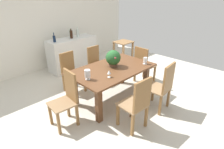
% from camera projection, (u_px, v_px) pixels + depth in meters
% --- Properties ---
extents(ground_plane, '(7.04, 7.04, 0.00)m').
position_uv_depth(ground_plane, '(105.00, 95.00, 4.26)').
color(ground_plane, beige).
extents(back_wall, '(6.40, 0.10, 2.60)m').
position_uv_depth(back_wall, '(45.00, 26.00, 5.37)').
color(back_wall, silver).
rests_on(back_wall, ground).
extents(dining_table, '(1.79, 1.07, 0.76)m').
position_uv_depth(dining_table, '(112.00, 74.00, 3.85)').
color(dining_table, brown).
rests_on(dining_table, ground).
extents(chair_far_right, '(0.42, 0.48, 0.93)m').
position_uv_depth(chair_far_right, '(97.00, 62.00, 4.78)').
color(chair_far_right, brown).
rests_on(chair_far_right, ground).
extents(chair_near_right, '(0.50, 0.47, 1.02)m').
position_uv_depth(chair_near_right, '(163.00, 85.00, 3.50)').
color(chair_near_right, brown).
rests_on(chair_near_right, ground).
extents(chair_foot_end, '(0.49, 0.46, 0.98)m').
position_uv_depth(chair_foot_end, '(143.00, 64.00, 4.62)').
color(chair_foot_end, brown).
rests_on(chair_foot_end, ground).
extents(chair_near_left, '(0.46, 0.46, 1.00)m').
position_uv_depth(chair_near_left, '(137.00, 102.00, 2.98)').
color(chair_near_left, brown).
rests_on(chair_near_left, ground).
extents(chair_far_left, '(0.43, 0.49, 0.95)m').
position_uv_depth(chair_far_left, '(71.00, 71.00, 4.26)').
color(chair_far_left, brown).
rests_on(chair_far_left, ground).
extents(chair_head_end, '(0.46, 0.45, 1.02)m').
position_uv_depth(chair_head_end, '(67.00, 97.00, 3.13)').
color(chair_head_end, brown).
rests_on(chair_head_end, ground).
extents(flower_centerpiece, '(0.32, 0.32, 0.36)m').
position_uv_depth(flower_centerpiece, '(113.00, 58.00, 3.80)').
color(flower_centerpiece, '#4C3828').
rests_on(flower_centerpiece, dining_table).
extents(crystal_vase_left, '(0.09, 0.09, 0.15)m').
position_uv_depth(crystal_vase_left, '(145.00, 60.00, 3.97)').
color(crystal_vase_left, silver).
rests_on(crystal_vase_left, dining_table).
extents(crystal_vase_center_near, '(0.11, 0.11, 0.19)m').
position_uv_depth(crystal_vase_center_near, '(87.00, 74.00, 3.25)').
color(crystal_vase_center_near, silver).
rests_on(crystal_vase_center_near, dining_table).
extents(wine_glass, '(0.07, 0.07, 0.14)m').
position_uv_depth(wine_glass, '(109.00, 72.00, 3.34)').
color(wine_glass, silver).
rests_on(wine_glass, dining_table).
extents(kitchen_counter, '(1.50, 0.56, 0.96)m').
position_uv_depth(kitchen_counter, '(73.00, 53.00, 5.57)').
color(kitchen_counter, silver).
rests_on(kitchen_counter, ground).
extents(wine_bottle_amber, '(0.07, 0.07, 0.26)m').
position_uv_depth(wine_bottle_amber, '(54.00, 39.00, 4.92)').
color(wine_bottle_amber, '#0F1E38').
rests_on(wine_bottle_amber, kitchen_counter).
extents(wine_bottle_green, '(0.08, 0.08, 0.28)m').
position_uv_depth(wine_bottle_green, '(71.00, 34.00, 5.32)').
color(wine_bottle_green, black).
rests_on(wine_bottle_green, kitchen_counter).
extents(wine_bottle_tall, '(0.07, 0.07, 0.30)m').
position_uv_depth(wine_bottle_tall, '(78.00, 33.00, 5.47)').
color(wine_bottle_tall, '#B2BFB7').
rests_on(wine_bottle_tall, kitchen_counter).
extents(wine_bottle_dark, '(0.07, 0.07, 0.26)m').
position_uv_depth(wine_bottle_dark, '(71.00, 34.00, 5.45)').
color(wine_bottle_dark, '#194C1E').
rests_on(wine_bottle_dark, kitchen_counter).
extents(side_table, '(0.54, 0.49, 0.76)m').
position_uv_depth(side_table, '(123.00, 48.00, 5.88)').
color(side_table, olive).
rests_on(side_table, ground).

